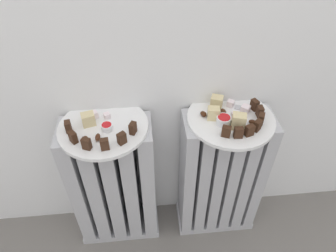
{
  "coord_description": "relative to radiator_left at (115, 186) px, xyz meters",
  "views": [
    {
      "loc": [
        -0.07,
        -0.46,
        1.25
      ],
      "look_at": [
        0.0,
        0.28,
        0.58
      ],
      "focal_mm": 32.83,
      "sensor_mm": 36.0,
      "label": 1
    }
  ],
  "objects": [
    {
      "name": "radiator_left",
      "position": [
        0.0,
        0.0,
        0.0
      ],
      "size": [
        0.32,
        0.15,
        0.59
      ],
      "color": "#B2B2B7",
      "rests_on": "ground_plane"
    },
    {
      "name": "radiator_right",
      "position": [
        0.41,
        0.0,
        -0.0
      ],
      "size": [
        0.32,
        0.15,
        0.59
      ],
      "color": "#B2B2B7",
      "rests_on": "ground_plane"
    },
    {
      "name": "plate_left",
      "position": [
        0.0,
        0.0,
        0.3
      ],
      "size": [
        0.29,
        0.29,
        0.01
      ],
      "primitive_type": "cylinder",
      "color": "white",
      "rests_on": "radiator_left"
    },
    {
      "name": "plate_right",
      "position": [
        0.41,
        0.0,
        0.3
      ],
      "size": [
        0.29,
        0.29,
        0.01
      ],
      "primitive_type": "cylinder",
      "color": "white",
      "rests_on": "radiator_right"
    },
    {
      "name": "dark_cake_slice_left_0",
      "position": [
        -0.1,
        -0.02,
        0.33
      ],
      "size": [
        0.02,
        0.03,
        0.04
      ],
      "primitive_type": "cube",
      "rotation": [
        0.0,
        0.0,
        -1.42
      ],
      "color": "#382114",
      "rests_on": "plate_left"
    },
    {
      "name": "dark_cake_slice_left_1",
      "position": [
        -0.08,
        -0.06,
        0.33
      ],
      "size": [
        0.03,
        0.03,
        0.04
      ],
      "primitive_type": "cube",
      "rotation": [
        0.0,
        0.0,
        -0.9
      ],
      "color": "#382114",
      "rests_on": "plate_left"
    },
    {
      "name": "dark_cake_slice_left_2",
      "position": [
        -0.04,
        -0.1,
        0.33
      ],
      "size": [
        0.03,
        0.03,
        0.04
      ],
      "primitive_type": "cube",
      "rotation": [
        0.0,
        0.0,
        -0.39
      ],
      "color": "#382114",
      "rests_on": "plate_left"
    },
    {
      "name": "dark_cake_slice_left_3",
      "position": [
        0.01,
        -0.1,
        0.33
      ],
      "size": [
        0.03,
        0.02,
        0.04
      ],
      "primitive_type": "cube",
      "rotation": [
        0.0,
        0.0,
        0.12
      ],
      "color": "#382114",
      "rests_on": "plate_left"
    },
    {
      "name": "dark_cake_slice_left_4",
      "position": [
        0.06,
        -0.08,
        0.33
      ],
      "size": [
        0.03,
        0.03,
        0.04
      ],
      "primitive_type": "cube",
      "rotation": [
        0.0,
        0.0,
        0.64
      ],
      "color": "#382114",
      "rests_on": "plate_left"
    },
    {
      "name": "dark_cake_slice_left_5",
      "position": [
        0.09,
        -0.04,
        0.33
      ],
      "size": [
        0.03,
        0.03,
        0.04
      ],
      "primitive_type": "cube",
      "rotation": [
        0.0,
        0.0,
        1.15
      ],
      "color": "#382114",
      "rests_on": "plate_left"
    },
    {
      "name": "marble_cake_slice_left_0",
      "position": [
        -0.04,
        0.01,
        0.33
      ],
      "size": [
        0.05,
        0.04,
        0.04
      ],
      "primitive_type": "cube",
      "rotation": [
        0.0,
        0.0,
        0.26
      ],
      "color": "beige",
      "rests_on": "plate_left"
    },
    {
      "name": "turkish_delight_left_0",
      "position": [
        0.01,
        0.04,
        0.32
      ],
      "size": [
        0.02,
        0.02,
        0.02
      ],
      "primitive_type": "cube",
      "rotation": [
        0.0,
        0.0,
        0.47
      ],
      "color": "white",
      "rests_on": "plate_left"
    },
    {
      "name": "turkish_delight_left_1",
      "position": [
        -0.03,
        0.04,
        0.32
      ],
      "size": [
        0.03,
        0.03,
        0.02
      ],
      "primitive_type": "cube",
      "rotation": [
        0.0,
        0.0,
        0.5
      ],
      "color": "white",
      "rests_on": "plate_left"
    },
    {
      "name": "medjool_date_left_0",
      "position": [
        -0.01,
        -0.06,
        0.32
      ],
      "size": [
        0.02,
        0.03,
        0.02
      ],
      "primitive_type": "ellipsoid",
      "rotation": [
        0.0,
        0.0,
        1.49
      ],
      "color": "#3D1E0F",
      "rests_on": "plate_left"
    },
    {
      "name": "medjool_date_left_1",
      "position": [
        -0.05,
        -0.06,
        0.32
      ],
      "size": [
        0.02,
        0.03,
        0.02
      ],
      "primitive_type": "ellipsoid",
      "rotation": [
        0.0,
        0.0,
        1.31
      ],
      "color": "#3D1E0F",
      "rests_on": "plate_left"
    },
    {
      "name": "jam_bowl_left",
      "position": [
        0.01,
        -0.02,
        0.32
      ],
      "size": [
        0.04,
        0.04,
        0.02
      ],
      "color": "white",
      "rests_on": "plate_left"
    },
    {
      "name": "dark_cake_slice_right_0",
      "position": [
        0.37,
        -0.08,
        0.33
      ],
      "size": [
        0.03,
        0.03,
        0.04
      ],
      "primitive_type": "cube",
      "rotation": [
        0.0,
        0.0,
        -0.43
      ],
      "color": "#382114",
      "rests_on": "plate_right"
    },
    {
      "name": "dark_cake_slice_right_1",
      "position": [
        0.41,
        -0.09,
        0.33
      ],
      "size": [
        0.03,
        0.02,
        0.04
      ],
      "primitive_type": "cube",
      "rotation": [
        0.0,
        0.0,
        -0.03
      ],
      "color": "#382114",
      "rests_on": "plate_right"
    },
    {
      "name": "dark_cake_slice_right_2",
      "position": [
        0.44,
        -0.09,
        0.33
      ],
      "size": [
        0.03,
        0.03,
        0.04
      ],
      "primitive_type": "cube",
      "rotation": [
        0.0,
        0.0,
        0.36
      ],
      "color": "#382114",
      "rests_on": "plate_right"
    },
    {
      "name": "dark_cake_slice_right_3",
      "position": [
        0.48,
        -0.07,
        0.33
      ],
      "size": [
        0.03,
        0.03,
        0.04
      ],
      "primitive_type": "cube",
      "rotation": [
        0.0,
        0.0,
        0.76
      ],
      "color": "#382114",
      "rests_on": "plate_right"
    },
    {
      "name": "dark_cake_slice_right_4",
      "position": [
        0.5,
        -0.04,
        0.33
      ],
      "size": [
        0.03,
        0.03,
        0.04
      ],
      "primitive_type": "cube",
      "rotation": [
        0.0,
        0.0,
        1.15
      ],
      "color": "#382114",
      "rests_on": "plate_right"
    },
    {
      "name": "dark_cake_slice_right_5",
      "position": [
        0.5,
        -0.0,
        0.33
      ],
      "size": [
        0.02,
        0.03,
        0.04
      ],
      "primitive_type": "cube",
      "rotation": [
        0.0,
        0.0,
        1.55
      ],
      "color": "#382114",
      "rests_on": "plate_right"
    },
    {
      "name": "dark_cake_slice_right_6",
      "position": [
        0.5,
        0.03,
        0.33
      ],
      "size": [
        0.03,
        0.03,
        0.04
      ],
      "primitive_type": "cube",
      "rotation": [
        0.0,
        0.0,
        1.95
      ],
      "color": "#382114",
      "rests_on": "plate_right"
    },
    {
      "name": "marble_cake_slice_right_0",
      "position": [
        0.35,
        0.0,
        0.33
      ],
      "size": [
        0.04,
        0.03,
        0.04
      ],
      "primitive_type": "cube",
      "rotation": [
        0.0,
        0.0,
        -0.16
      ],
      "color": "beige",
      "rests_on": "plate_right"
    },
    {
      "name": "marble_cake_slice_right_1",
      "position": [
        0.38,
        0.06,
        0.33
      ],
      "size": [
        0.05,
        0.04,
        0.04
      ],
      "primitive_type": "cube",
      "rotation": [
        0.0,
        0.0,
        -0.39
      ],
      "color": "beige",
      "rests_on": "plate_right"
    },
    {
      "name": "marble_cake_slice_right_2",
      "position": [
        0.42,
        -0.05,
        0.34
      ],
      "size": [
        0.05,
        0.04,
        0.05
      ],
      "primitive_type": "cube",
      "rotation": [
        0.0,
        0.0,
        -0.3
      ],
      "color": "beige",
      "rests_on": "plate_right"
    },
    {
      "name": "turkish_delight_right_0",
      "position": [
        0.42,
        0.06,
        0.32
      ],
      "size": [
        0.03,
        0.03,
        0.02
      ],
      "primitive_type": "cube",
      "rotation": [
        0.0,
        0.0,
        1.0
      ],
      "color": "white",
      "rests_on": "plate_right"
    },
    {
      "name": "turkish_delight_right_1",
      "position": [
        0.42,
        -0.01,
        0.32
      ],
      "size": [
        0.03,
        0.03,
        0.03
      ],
      "primitive_type": "cube",
      "rotation": [
        0.0,
        0.0,
        0.2
      ],
      "color": "white",
      "rests_on": "plate_right"
    },
    {
      "name": "turkish_delight_right_2",
      "position": [
        0.46,
        0.02,
        0.32
      ],
      "size": [
        0.04,
        0.04,
        0.03
      ],
      "primitive_type": "cube",
      "rotation": [
        0.0,
        0.0,
        0.86
      ],
      "color": "white",
      "rests_on": "plate_right"
    },
    {
      "name": "medjool_date_right_0",
      "position": [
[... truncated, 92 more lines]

